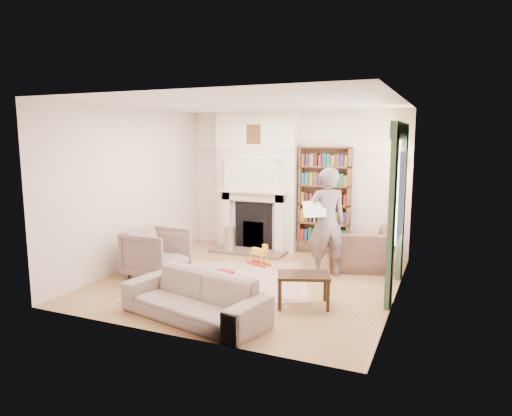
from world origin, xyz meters
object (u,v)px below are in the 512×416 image
at_px(bookcase, 324,195).
at_px(paraffin_heater, 229,240).
at_px(armchair_reading, 360,249).
at_px(sofa, 194,297).
at_px(rocking_horse, 259,254).
at_px(armchair_left, 157,253).
at_px(coffee_table, 303,290).
at_px(man_reading, 326,222).

xyz_separation_m(bookcase, paraffin_heater, (-1.74, -0.67, -0.90)).
height_order(bookcase, armchair_reading, bookcase).
xyz_separation_m(bookcase, sofa, (-0.66, -3.83, -0.89)).
bearing_deg(paraffin_heater, armchair_reading, -2.38).
height_order(armchair_reading, rocking_horse, armchair_reading).
relative_size(armchair_left, rocking_horse, 1.87).
distance_m(bookcase, sofa, 3.99).
height_order(bookcase, rocking_horse, bookcase).
height_order(armchair_reading, armchair_left, armchair_left).
bearing_deg(armchair_reading, coffee_table, 64.33).
height_order(bookcase, armchair_left, bookcase).
bearing_deg(sofa, armchair_left, 151.67).
height_order(coffee_table, rocking_horse, coffee_table).
distance_m(coffee_table, rocking_horse, 2.08).
bearing_deg(armchair_left, paraffin_heater, -10.78).
height_order(armchair_left, man_reading, man_reading).
relative_size(armchair_reading, paraffin_heater, 2.01).
distance_m(man_reading, paraffin_heater, 2.35).
bearing_deg(paraffin_heater, armchair_left, -102.65).
relative_size(bookcase, armchair_left, 2.11).
xyz_separation_m(armchair_left, rocking_horse, (1.30, 1.26, -0.19)).
bearing_deg(paraffin_heater, man_reading, -18.26).
bearing_deg(armchair_reading, bookcase, -57.77).
bearing_deg(man_reading, armchair_left, -10.74).
bearing_deg(armchair_left, bookcase, -38.73).
bearing_deg(coffee_table, bookcase, 78.89).
height_order(bookcase, sofa, bookcase).
relative_size(bookcase, rocking_horse, 3.94).
relative_size(man_reading, paraffin_heater, 3.29).
relative_size(sofa, paraffin_heater, 3.55).
distance_m(bookcase, paraffin_heater, 2.07).
distance_m(sofa, paraffin_heater, 3.35).
relative_size(bookcase, coffee_table, 2.64).
distance_m(armchair_reading, man_reading, 0.93).
bearing_deg(armchair_reading, rocking_horse, 0.30).
height_order(sofa, paraffin_heater, sofa).
distance_m(bookcase, coffee_table, 3.05).
relative_size(armchair_left, paraffin_heater, 1.59).
bearing_deg(bookcase, armchair_reading, -42.35).
xyz_separation_m(armchair_reading, rocking_horse, (-1.71, -0.48, -0.15)).
bearing_deg(rocking_horse, armchair_left, -114.92).
xyz_separation_m(armchair_reading, paraffin_heater, (-2.60, 0.11, -0.08)).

